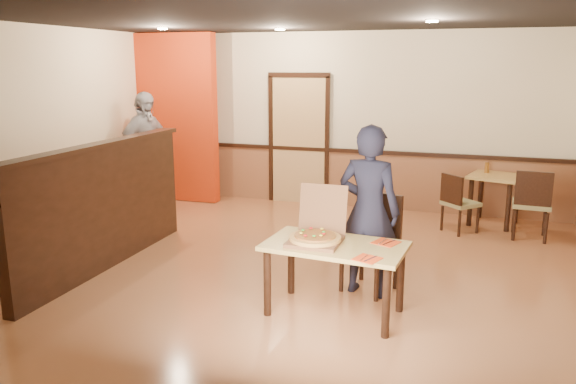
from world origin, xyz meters
name	(u,v)px	position (x,y,z in m)	size (l,w,h in m)	color
floor	(275,280)	(0.00, 0.00, 0.00)	(7.00, 7.00, 0.00)	#A76841
ceiling	(274,12)	(0.00, 0.00, 2.80)	(7.00, 7.00, 0.00)	black
wall_back	(347,121)	(0.00, 3.50, 1.40)	(7.00, 7.00, 0.00)	beige
wall_left	(6,139)	(-3.50, 0.00, 1.40)	(7.00, 7.00, 0.00)	beige
wainscot_back	(345,179)	(0.00, 3.47, 0.45)	(7.00, 0.04, 0.90)	brown
chair_rail_back	(346,151)	(0.00, 3.45, 0.92)	(7.00, 0.06, 0.06)	black
back_door	(299,141)	(-0.80, 3.46, 1.05)	(0.90, 0.06, 2.10)	tan
booth_partition	(103,205)	(-2.00, -0.20, 0.74)	(0.20, 3.10, 1.44)	black
red_accent_panel	(172,118)	(-2.90, 3.00, 1.40)	(1.60, 0.20, 2.78)	#BA2F0D
spot_a	(162,29)	(-2.30, 1.80, 2.78)	(0.14, 0.14, 0.02)	#FBE5B0
spot_b	(280,29)	(-0.80, 2.50, 2.78)	(0.14, 0.14, 0.02)	#FBE5B0
spot_c	(432,21)	(1.40, 1.50, 2.78)	(0.14, 0.14, 0.02)	#FBE5B0
main_table	(335,255)	(0.80, -0.60, 0.58)	(1.34, 0.84, 0.69)	tan
diner_chair	(373,238)	(1.03, 0.12, 0.54)	(0.63, 0.63, 1.00)	olive
side_chair_left	(458,201)	(1.80, 2.46, 0.45)	(0.58, 0.58, 0.83)	olive
side_chair_right	(532,202)	(2.74, 2.43, 0.52)	(0.50, 0.50, 0.95)	olive
side_table	(495,187)	(2.30, 3.05, 0.56)	(0.85, 0.85, 0.73)	tan
diner	(369,211)	(1.00, -0.03, 0.87)	(0.63, 0.42, 1.74)	black
passerby	(146,151)	(-3.00, 2.29, 0.94)	(1.10, 0.46, 1.88)	#94949C
pizza_box	(317,235)	(0.62, -0.59, 0.75)	(0.47, 0.55, 0.49)	brown
pizza	(315,238)	(0.62, -0.64, 0.74)	(0.48, 0.48, 0.03)	gold
napkin_near	(367,259)	(1.15, -0.92, 0.69)	(0.26, 0.26, 0.01)	red
napkin_far	(386,242)	(1.24, -0.42, 0.69)	(0.28, 0.28, 0.01)	red
condiment	(487,168)	(2.17, 3.19, 0.81)	(0.06, 0.06, 0.15)	brown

